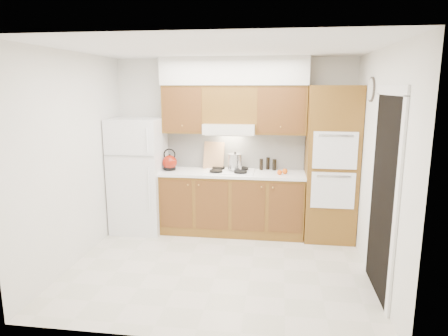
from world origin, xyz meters
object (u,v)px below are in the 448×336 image
Objects in this scene: kettle at (170,162)px; fridge at (139,175)px; oven_cabinet at (331,164)px; stock_pot at (235,162)px.

fridge is at bearing 167.23° from kettle.
oven_cabinet is 9.85× the size of stock_pot.
kettle is at bearing 5.35° from fridge.
fridge is 7.70× the size of stock_pot.
stock_pot is at bearing -14.04° from kettle.
kettle is 0.98× the size of stock_pot.
fridge is at bearing -179.30° from oven_cabinet.
kettle is at bearing -175.92° from stock_pot.
oven_cabinet reaches higher than fridge.
fridge is at bearing -175.50° from stock_pot.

